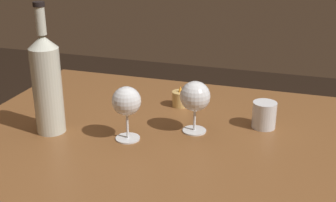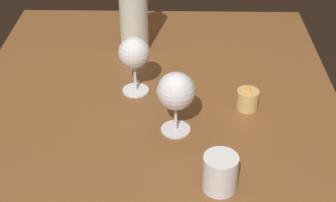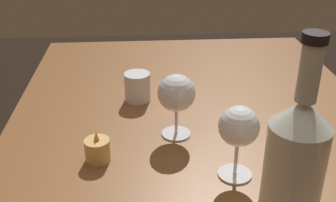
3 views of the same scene
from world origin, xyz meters
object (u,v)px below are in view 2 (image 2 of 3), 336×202
Objects in this scene: wine_bottle at (133,2)px; wine_glass_left at (134,54)px; votive_candle at (247,100)px; water_tumbler at (220,174)px; wine_glass_right at (176,92)px.

wine_glass_left is at bearing 4.59° from wine_bottle.
votive_candle is (0.07, 0.27, -0.08)m from wine_glass_left.
wine_glass_left is 2.21× the size of votive_candle.
votive_candle is at bearing 163.00° from water_tumbler.
wine_bottle is (-0.38, -0.12, 0.04)m from wine_glass_right.
wine_glass_right is at bearing -154.57° from water_tumbler.
votive_candle is at bearing 44.72° from wine_bottle.
water_tumbler is (0.18, 0.09, -0.07)m from wine_glass_right.
wine_glass_right is 2.18× the size of votive_candle.
votive_candle is at bearing 75.71° from wine_glass_left.
wine_bottle reaches higher than water_tumbler.
wine_glass_right reaches higher than votive_candle.
wine_bottle is at bearing -162.63° from wine_glass_right.
wine_bottle is 0.61m from water_tumbler.
wine_glass_right is 0.40m from wine_bottle.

